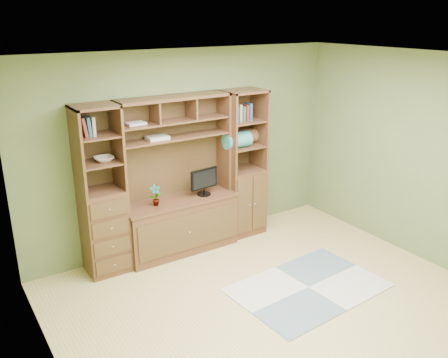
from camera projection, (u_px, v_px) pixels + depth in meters
room at (283, 195)px, 4.70m from camera, size 4.60×4.10×2.64m
center_hutch at (179, 178)px, 6.03m from camera, size 1.54×0.53×2.05m
left_tower at (102, 192)px, 5.55m from camera, size 0.50×0.45×2.05m
right_tower at (243, 164)px, 6.59m from camera, size 0.55×0.45×2.05m
rug at (308, 287)px, 5.48m from camera, size 1.77×1.24×0.01m
monitor at (204, 177)px, 6.20m from camera, size 0.42×0.22×0.50m
orchid at (155, 195)px, 5.87m from camera, size 0.15×0.10×0.28m
magazines at (157, 138)px, 5.81m from camera, size 0.26×0.19×0.04m
bowl at (104, 159)px, 5.45m from camera, size 0.22×0.22×0.05m
blanket_teal at (237, 140)px, 6.36m from camera, size 0.37×0.21×0.21m
blanket_red at (249, 136)px, 6.61m from camera, size 0.35×0.20×0.20m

